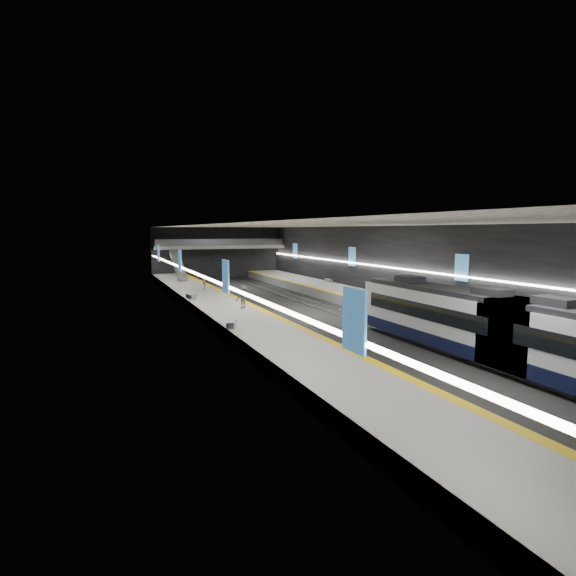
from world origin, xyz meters
name	(u,v)px	position (x,y,z in m)	size (l,w,h in m)	color
ground	(310,314)	(0.00, 0.00, 0.00)	(70.00, 70.00, 0.00)	black
ceiling	(311,225)	(0.00, 0.00, 8.00)	(20.00, 70.00, 0.04)	beige
wall_left	(200,274)	(-10.00, 0.00, 4.00)	(0.04, 70.00, 8.00)	black
wall_right	(404,267)	(10.00, 0.00, 4.00)	(0.04, 70.00, 8.00)	black
wall_back	(217,253)	(0.00, 35.00, 4.00)	(20.00, 0.04, 8.00)	black
platform_left	(230,314)	(-7.50, 0.00, 0.50)	(5.00, 70.00, 1.00)	slate
tile_surface_left	(230,308)	(-7.50, 0.00, 1.01)	(5.00, 70.00, 0.02)	#9E9E99
tactile_strip_left	(255,306)	(-5.30, 0.00, 1.02)	(0.60, 70.00, 0.02)	yellow
platform_right	(381,304)	(7.50, 0.00, 0.50)	(5.00, 70.00, 1.00)	slate
tile_surface_right	(381,299)	(7.50, 0.00, 1.01)	(5.00, 70.00, 0.02)	#9E9E99
tactile_strip_right	(361,300)	(5.30, 0.00, 1.02)	(0.60, 70.00, 0.02)	yellow
rails	(310,313)	(0.00, 0.00, 0.06)	(6.52, 70.00, 0.12)	gray
train	(520,333)	(2.50, -20.73, 2.20)	(2.69, 26.60, 3.60)	black
ad_posters	(306,264)	(0.00, 1.00, 4.50)	(19.94, 53.50, 2.20)	teal
cove_light_left	(202,276)	(-9.80, 0.00, 3.80)	(0.25, 68.60, 0.12)	white
cove_light_right	(402,269)	(9.80, 0.00, 3.80)	(0.25, 68.60, 0.12)	white
mezzanine_bridge	(220,247)	(0.00, 32.93, 5.04)	(20.00, 3.00, 1.50)	gray
escalator	(178,265)	(-7.50, 26.00, 2.90)	(1.20, 8.00, 0.60)	#99999E
bench_left_near	(232,323)	(-9.50, -7.78, 1.24)	(0.54, 1.93, 0.47)	#99999E
bench_left_far	(191,297)	(-9.50, 6.68, 1.21)	(0.48, 1.74, 0.42)	#99999E
bench_right_far	(329,281)	(9.50, 15.12, 1.20)	(0.46, 1.67, 0.41)	#99999E
passenger_right_a	(422,301)	(6.15, -7.94, 1.94)	(0.69, 0.45, 1.88)	#D44F63
passenger_right_b	(438,303)	(6.81, -9.06, 1.87)	(0.84, 0.66, 1.73)	#4E7AAA
passenger_left_a	(204,282)	(-6.83, 13.07, 1.85)	(1.00, 0.42, 1.70)	beige
passenger_left_b	(243,297)	(-6.56, -0.66, 1.97)	(1.25, 0.72, 1.93)	#45474E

